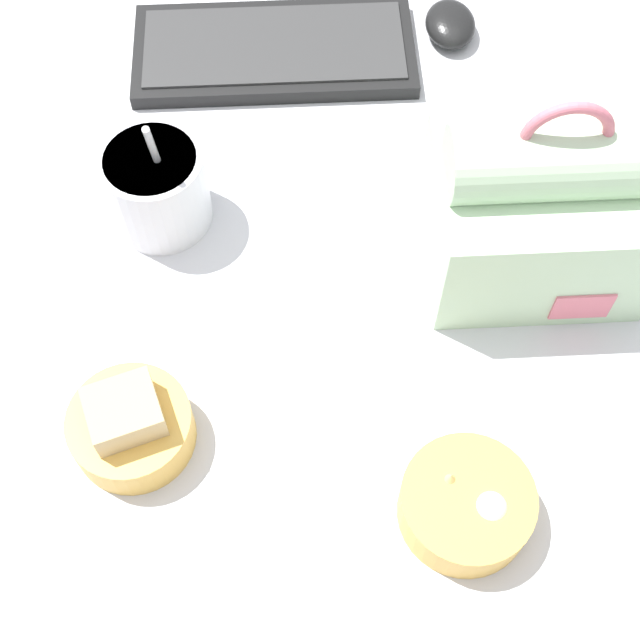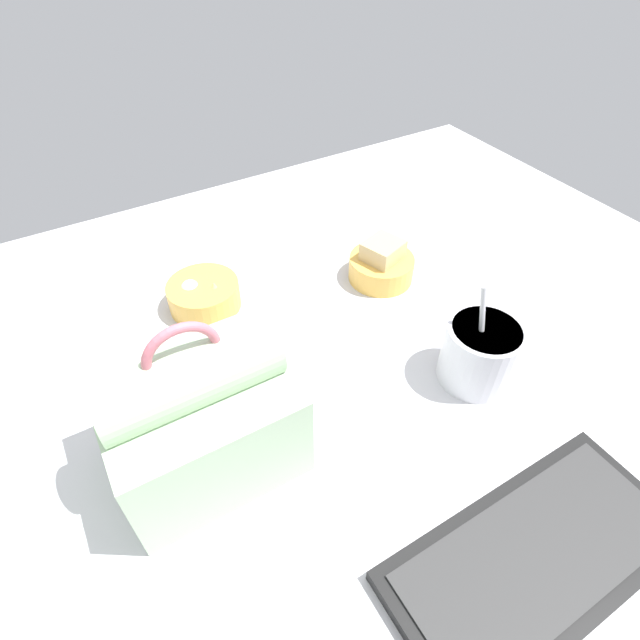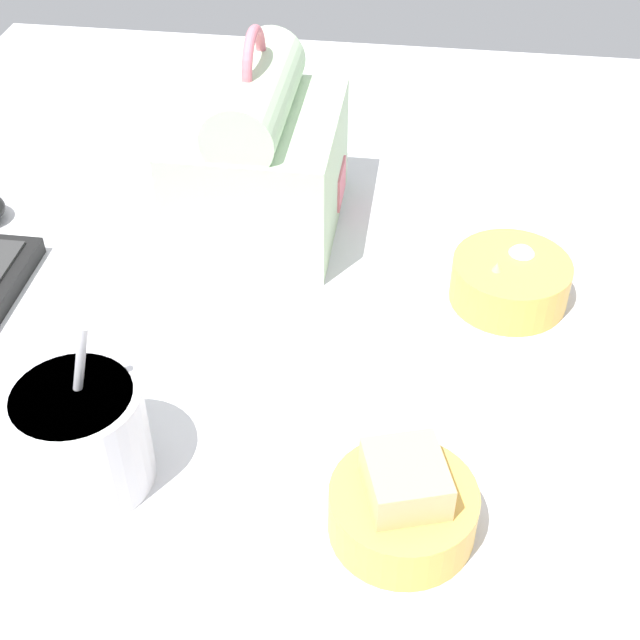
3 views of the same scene
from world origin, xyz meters
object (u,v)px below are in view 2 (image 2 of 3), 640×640
lunch_bag (199,415)px  keyboard (536,556)px  bento_bowl_sandwich (381,265)px  bento_bowl_snacks (204,295)px  soup_cup (480,352)px

lunch_bag → keyboard: bearing=130.3°
keyboard → bento_bowl_sandwich: (-13.56, -46.20, 1.69)cm
bento_bowl_snacks → bento_bowl_sandwich: bearing=163.7°
lunch_bag → bento_bowl_sandwich: (-37.78, -17.62, -5.31)cm
lunch_bag → bento_bowl_sandwich: lunch_bag is taller
lunch_bag → bento_bowl_sandwich: 42.03cm
bento_bowl_sandwich → bento_bowl_snacks: bearing=-16.3°
lunch_bag → bento_bowl_sandwich: size_ratio=2.01×
keyboard → bento_bowl_sandwich: bento_bowl_sandwich is taller
soup_cup → bento_bowl_sandwich: bearing=-93.8°
keyboard → bento_bowl_snacks: (14.72, -54.49, 1.34)cm
keyboard → soup_cup: 25.15cm
bento_bowl_sandwich → keyboard: bearing=73.6°
lunch_bag → bento_bowl_snacks: (-9.50, -25.91, -5.67)cm
soup_cup → bento_bowl_snacks: 42.26cm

